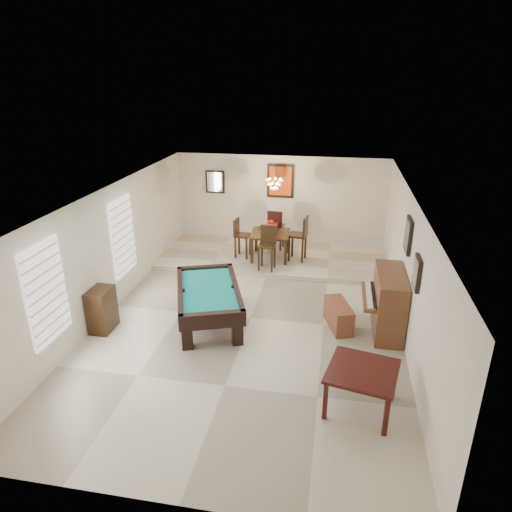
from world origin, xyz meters
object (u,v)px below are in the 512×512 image
(dining_chair_south, at_px, (267,249))
(piano_bench, at_px, (339,315))
(dining_table, at_px, (270,243))
(flower_vase, at_px, (271,224))
(apothecary_chest, at_px, (102,310))
(dining_chair_north, at_px, (276,229))
(upright_piano, at_px, (381,302))
(pool_table, at_px, (209,306))
(dining_chair_west, at_px, (243,238))
(chandelier, at_px, (274,180))
(square_table, at_px, (361,389))
(dining_chair_east, at_px, (298,238))

(dining_chair_south, bearing_deg, piano_bench, -47.82)
(dining_table, xyz_separation_m, flower_vase, (0.00, 0.00, 0.53))
(apothecary_chest, xyz_separation_m, dining_chair_north, (2.77, 4.78, 0.25))
(upright_piano, relative_size, piano_bench, 1.59)
(pool_table, height_order, dining_chair_west, dining_chair_west)
(upright_piano, height_order, dining_chair_west, upright_piano)
(dining_chair_west, bearing_deg, dining_chair_north, -37.64)
(dining_table, relative_size, dining_chair_south, 0.90)
(upright_piano, bearing_deg, dining_chair_south, 138.94)
(piano_bench, bearing_deg, upright_piano, 3.28)
(dining_chair_south, height_order, dining_chair_west, dining_chair_south)
(piano_bench, xyz_separation_m, chandelier, (-1.78, 3.22, 1.95))
(square_table, bearing_deg, dining_chair_south, 114.86)
(flower_vase, bearing_deg, dining_chair_west, -176.49)
(dining_table, height_order, dining_chair_west, dining_chair_west)
(pool_table, bearing_deg, upright_piano, -14.13)
(upright_piano, relative_size, chandelier, 2.42)
(dining_table, height_order, dining_chair_north, dining_chair_north)
(dining_chair_north, bearing_deg, dining_chair_west, 51.46)
(pool_table, height_order, dining_chair_east, dining_chair_east)
(apothecary_chest, height_order, dining_chair_east, dining_chair_east)
(dining_chair_north, bearing_deg, pool_table, 84.73)
(dining_chair_west, xyz_separation_m, dining_chair_east, (1.46, 0.04, 0.07))
(dining_chair_south, xyz_separation_m, dining_chair_east, (0.69, 0.77, 0.04))
(upright_piano, bearing_deg, dining_chair_west, 138.34)
(pool_table, bearing_deg, dining_chair_east, 46.89)
(dining_table, distance_m, dining_chair_east, 0.74)
(dining_table, distance_m, chandelier, 1.67)
(flower_vase, xyz_separation_m, dining_chair_south, (0.03, -0.78, -0.39))
(square_table, height_order, dining_chair_east, dining_chair_east)
(apothecary_chest, height_order, dining_chair_south, dining_chair_south)
(pool_table, xyz_separation_m, upright_piano, (3.37, 0.33, 0.23))
(dining_table, bearing_deg, square_table, -68.07)
(square_table, xyz_separation_m, dining_chair_north, (-2.15, 6.21, 0.34))
(square_table, height_order, dining_chair_west, dining_chair_west)
(flower_vase, distance_m, dining_chair_south, 0.87)
(flower_vase, bearing_deg, dining_chair_north, 86.44)
(dining_chair_south, bearing_deg, dining_chair_north, 93.38)
(piano_bench, distance_m, apothecary_chest, 4.66)
(dining_chair_north, relative_size, dining_chair_east, 0.94)
(flower_vase, height_order, dining_chair_east, dining_chair_east)
(upright_piano, distance_m, dining_chair_north, 4.61)
(apothecary_chest, height_order, chandelier, chandelier)
(square_table, distance_m, dining_chair_west, 6.15)
(dining_chair_north, relative_size, dining_chair_west, 1.08)
(upright_piano, xyz_separation_m, apothecary_chest, (-5.35, -0.97, -0.17))
(upright_piano, relative_size, flower_vase, 6.29)
(apothecary_chest, bearing_deg, dining_chair_east, 49.36)
(pool_table, distance_m, chandelier, 4.03)
(piano_bench, distance_m, dining_chair_north, 4.28)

